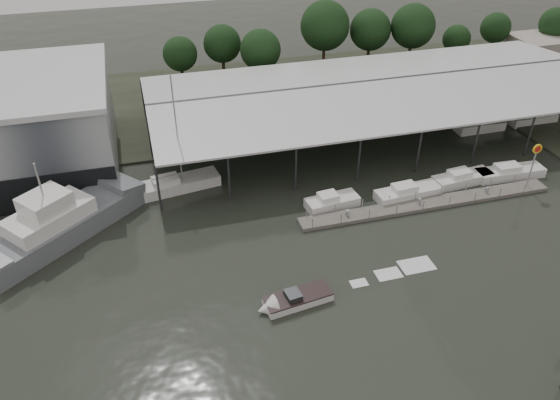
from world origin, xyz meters
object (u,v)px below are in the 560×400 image
object	(u,v)px
grey_trawler	(62,221)
white_sailboat	(178,184)
speedboat_underway	(292,301)
shell_fuel_sign	(535,158)

from	to	relation	value
grey_trawler	white_sailboat	xyz separation A→B (m)	(11.54, 5.34, -0.92)
grey_trawler	white_sailboat	size ratio (longest dim) A/B	1.23
grey_trawler	speedboat_underway	size ratio (longest dim) A/B	0.93
shell_fuel_sign	grey_trawler	world-z (taller)	grey_trawler
grey_trawler	white_sailboat	distance (m)	12.74
shell_fuel_sign	speedboat_underway	size ratio (longest dim) A/B	0.32
shell_fuel_sign	grey_trawler	xyz separation A→B (m)	(-48.39, 4.87, -2.35)
shell_fuel_sign	white_sailboat	bearing A→B (deg)	164.52
grey_trawler	white_sailboat	world-z (taller)	white_sailboat
shell_fuel_sign	white_sailboat	size ratio (longest dim) A/B	0.42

